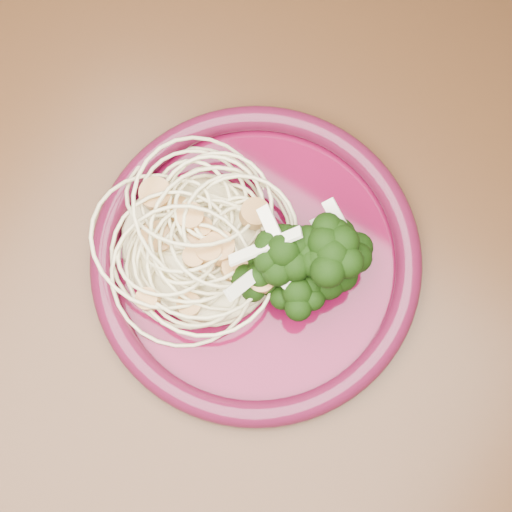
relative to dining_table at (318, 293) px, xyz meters
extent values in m
plane|color=#50361B|center=(0.00, 0.00, -0.65)|extent=(3.50, 3.50, 0.00)
cube|color=#472814|center=(0.00, 0.00, 0.08)|extent=(1.20, 0.80, 0.04)
cylinder|color=#530721|center=(-0.06, -0.03, 0.10)|extent=(0.38, 0.38, 0.01)
torus|color=#531026|center=(-0.06, -0.03, 0.11)|extent=(0.39, 0.39, 0.02)
ellipsoid|color=beige|center=(-0.10, -0.05, 0.12)|extent=(0.19, 0.18, 0.03)
ellipsoid|color=black|center=(0.00, -0.01, 0.13)|extent=(0.16, 0.19, 0.06)
camera|label=1|loc=(0.03, -0.17, 0.73)|focal=50.00mm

